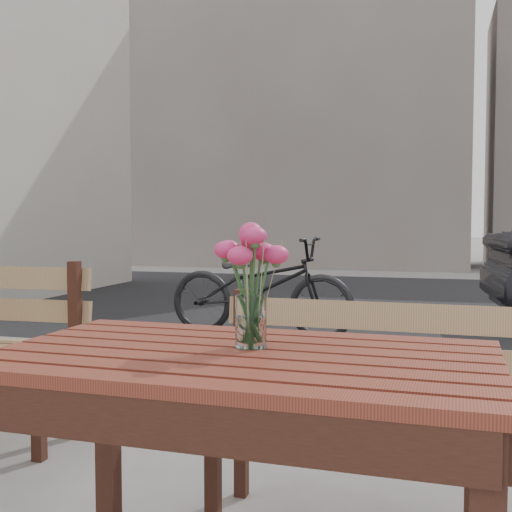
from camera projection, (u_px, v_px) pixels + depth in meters
The scene contains 6 objects.
street at pixel (402, 328), 6.48m from camera, with size 30.00×8.12×0.12m.
backdrop_buildings at pixel (433, 114), 15.19m from camera, with size 15.50×4.00×8.00m.
main_table at pixel (242, 402), 1.66m from camera, with size 1.30×0.78×0.79m.
main_bench at pixel (401, 385), 2.33m from camera, with size 1.41×0.45×0.87m.
main_vase at pixel (251, 270), 1.70m from camera, with size 0.18×0.18×0.33m.
bicycle at pixel (260, 287), 6.13m from camera, with size 0.64×1.83×0.96m, color black.
Camera 1 is at (0.33, -1.53, 1.13)m, focal length 45.00 mm.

